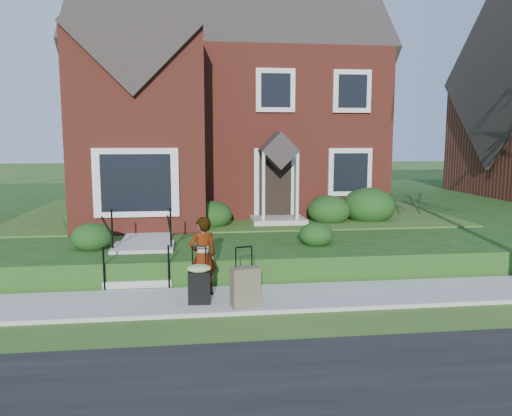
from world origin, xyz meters
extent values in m
plane|color=#2D5119|center=(0.00, 0.00, 0.00)|extent=(120.00, 120.00, 0.00)
cube|color=#9E9B93|center=(0.00, 0.00, 0.04)|extent=(60.00, 1.60, 0.08)
cube|color=#183C10|center=(4.00, 10.90, 0.30)|extent=(44.00, 20.00, 0.60)
cube|color=#9E9B93|center=(-2.50, 5.00, 0.63)|extent=(1.20, 6.00, 0.06)
cube|color=maroon|center=(0.00, 10.00, 3.30)|extent=(10.00, 8.00, 5.40)
cube|color=maroon|center=(-2.80, 5.20, 3.30)|extent=(3.60, 2.40, 5.40)
cube|color=silver|center=(-2.80, 4.05, 2.00)|extent=(2.20, 0.30, 1.80)
cube|color=black|center=(1.20, 5.94, 1.65)|extent=(1.00, 0.12, 2.10)
cube|color=black|center=(3.60, 5.95, 2.10)|extent=(1.40, 0.10, 1.50)
cube|color=maroon|center=(3.00, 10.00, 8.20)|extent=(0.90, 0.90, 3.00)
cube|color=#9E9B93|center=(-2.50, 1.00, 0.15)|extent=(1.40, 0.30, 0.15)
cube|color=#9E9B93|center=(-2.50, 1.30, 0.30)|extent=(1.40, 0.30, 0.15)
cube|color=#9E9B93|center=(-2.50, 1.60, 0.45)|extent=(1.40, 0.30, 0.15)
cube|color=#9E9B93|center=(-2.50, 1.90, 0.60)|extent=(1.40, 0.30, 0.15)
cube|color=#9E9B93|center=(-2.50, 2.45, 0.60)|extent=(1.40, 0.80, 0.15)
cylinder|color=black|center=(-3.15, 0.85, 0.53)|extent=(0.04, 0.04, 0.90)
cylinder|color=black|center=(-3.15, 2.05, 1.13)|extent=(0.04, 0.04, 0.90)
cylinder|color=black|center=(-1.85, 0.85, 0.53)|extent=(0.04, 0.04, 0.90)
cylinder|color=black|center=(-1.85, 2.05, 1.13)|extent=(0.04, 0.04, 0.90)
ellipsoid|color=#173710|center=(-4.31, 4.95, 1.05)|extent=(1.27, 1.27, 0.89)
ellipsoid|color=#173710|center=(-0.80, 5.13, 1.02)|extent=(1.19, 1.19, 0.84)
ellipsoid|color=#173710|center=(2.80, 5.43, 1.06)|extent=(1.32, 1.32, 0.92)
ellipsoid|color=#173710|center=(4.13, 5.64, 1.18)|extent=(1.65, 1.65, 1.15)
ellipsoid|color=#173710|center=(-3.68, 2.46, 0.94)|extent=(0.96, 0.96, 0.67)
ellipsoid|color=#173710|center=(1.62, 2.29, 0.89)|extent=(0.84, 0.84, 0.59)
imported|color=#999999|center=(-1.16, 0.25, 0.86)|extent=(0.67, 0.55, 1.56)
cube|color=black|center=(-1.24, -0.25, 0.39)|extent=(0.43, 0.26, 0.61)
cylinder|color=black|center=(-1.24, -0.25, 1.15)|extent=(0.25, 0.05, 0.03)
cylinder|color=black|center=(-1.36, -0.25, 0.92)|extent=(0.02, 0.02, 0.46)
cylinder|color=black|center=(-1.12, -0.25, 0.92)|extent=(0.02, 0.02, 0.46)
cylinder|color=black|center=(-1.38, -0.25, 0.11)|extent=(0.04, 0.06, 0.06)
cylinder|color=black|center=(-1.10, -0.25, 0.11)|extent=(0.04, 0.06, 0.06)
ellipsoid|color=#92AD63|center=(-1.24, -0.25, 0.76)|extent=(0.48, 0.40, 0.14)
cube|color=brown|center=(-0.41, -0.54, 0.45)|extent=(0.56, 0.39, 0.74)
cylinder|color=black|center=(-0.41, -0.54, 1.18)|extent=(0.31, 0.09, 0.03)
cylinder|color=black|center=(-0.56, -0.54, 1.00)|extent=(0.02, 0.02, 0.36)
cylinder|color=black|center=(-0.25, -0.54, 1.00)|extent=(0.02, 0.02, 0.36)
cylinder|color=black|center=(-0.59, -0.54, 0.11)|extent=(0.05, 0.07, 0.06)
cylinder|color=black|center=(-0.23, -0.54, 0.11)|extent=(0.05, 0.07, 0.06)
camera|label=1|loc=(-1.31, -9.31, 3.12)|focal=35.00mm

